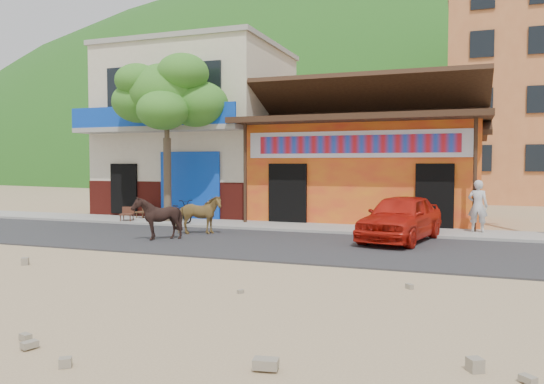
% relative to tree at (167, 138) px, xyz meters
% --- Properties ---
extents(ground, '(120.00, 120.00, 0.00)m').
position_rel_tree_xyz_m(ground, '(4.60, -5.80, -3.12)').
color(ground, '#9E825B').
rests_on(ground, ground).
extents(road, '(60.00, 5.00, 0.04)m').
position_rel_tree_xyz_m(road, '(4.60, -3.30, -3.10)').
color(road, '#28282B').
rests_on(road, ground).
extents(sidewalk, '(60.00, 2.00, 0.12)m').
position_rel_tree_xyz_m(sidewalk, '(4.60, 0.20, -3.06)').
color(sidewalk, gray).
rests_on(sidewalk, ground).
extents(dance_club, '(8.00, 6.00, 3.60)m').
position_rel_tree_xyz_m(dance_club, '(6.60, 4.20, -1.32)').
color(dance_club, orange).
rests_on(dance_club, ground).
extents(cafe_building, '(7.00, 6.00, 7.00)m').
position_rel_tree_xyz_m(cafe_building, '(-0.90, 4.20, 0.38)').
color(cafe_building, beige).
rests_on(cafe_building, ground).
extents(apartment_front, '(9.00, 9.00, 12.00)m').
position_rel_tree_xyz_m(apartment_front, '(13.60, 18.20, 2.88)').
color(apartment_front, '#CC723F').
rests_on(apartment_front, ground).
extents(hillside, '(100.00, 40.00, 24.00)m').
position_rel_tree_xyz_m(hillside, '(4.60, 64.20, 8.88)').
color(hillside, '#194C14').
rests_on(hillside, ground).
extents(tree, '(3.00, 3.00, 6.00)m').
position_rel_tree_xyz_m(tree, '(0.00, 0.00, 0.00)').
color(tree, '#2D721E').
rests_on(tree, sidewalk).
extents(cow_tan, '(1.54, 1.18, 1.18)m').
position_rel_tree_xyz_m(cow_tan, '(2.50, -2.34, -2.49)').
color(cow_tan, olive).
rests_on(cow_tan, road).
extents(cow_dark, '(1.19, 1.07, 1.24)m').
position_rel_tree_xyz_m(cow_dark, '(1.98, -3.82, -2.46)').
color(cow_dark, black).
rests_on(cow_dark, road).
extents(red_car, '(2.28, 4.06, 1.30)m').
position_rel_tree_xyz_m(red_car, '(8.45, -1.63, -2.43)').
color(red_car, red).
rests_on(red_car, road).
extents(scooter, '(1.63, 1.20, 0.82)m').
position_rel_tree_xyz_m(scooter, '(0.67, -0.32, -2.59)').
color(scooter, black).
rests_on(scooter, sidewalk).
extents(pedestrian, '(0.63, 0.47, 1.58)m').
position_rel_tree_xyz_m(pedestrian, '(10.49, 0.48, -2.21)').
color(pedestrian, silver).
rests_on(pedestrian, sidewalk).
extents(cafe_chair_left, '(0.50, 0.50, 0.88)m').
position_rel_tree_xyz_m(cafe_chair_left, '(-1.51, 0.67, -2.56)').
color(cafe_chair_left, '#492918').
rests_on(cafe_chair_left, sidewalk).
extents(cafe_chair_right, '(0.55, 0.55, 0.94)m').
position_rel_tree_xyz_m(cafe_chair_right, '(-1.41, -0.50, -2.53)').
color(cafe_chair_right, '#492618').
rests_on(cafe_chair_right, sidewalk).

